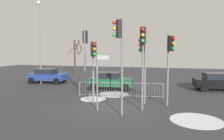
% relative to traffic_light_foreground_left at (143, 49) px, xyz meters
% --- Properties ---
extents(ground_plane, '(60.00, 60.00, 0.00)m').
position_rel_traffic_light_foreground_left_xyz_m(ground_plane, '(-1.92, 0.30, -3.45)').
color(ground_plane, '#38383D').
extents(traffic_light_foreground_left, '(0.34, 0.57, 4.72)m').
position_rel_traffic_light_foreground_left_xyz_m(traffic_light_foreground_left, '(0.00, 0.00, 0.00)').
color(traffic_light_foreground_left, slate).
rests_on(traffic_light_foreground_left, ground).
extents(traffic_light_foreground_right, '(0.53, 0.40, 4.24)m').
position_rel_traffic_light_foreground_left_xyz_m(traffic_light_foreground_right, '(-0.17, 1.62, -0.34)').
color(traffic_light_foreground_right, slate).
rests_on(traffic_light_foreground_right, ground).
extents(traffic_light_mid_left, '(0.43, 0.50, 3.98)m').
position_rel_traffic_light_foreground_left_xyz_m(traffic_light_mid_left, '(-3.15, 0.84, -0.53)').
color(traffic_light_mid_left, slate).
rests_on(traffic_light_mid_left, ground).
extents(traffic_light_mid_right, '(0.51, 0.42, 4.98)m').
position_rel_traffic_light_foreground_left_xyz_m(traffic_light_mid_right, '(-1.03, -1.18, 0.19)').
color(traffic_light_mid_right, slate).
rests_on(traffic_light_mid_right, ground).
extents(traffic_light_rear_left, '(0.46, 0.47, 4.31)m').
position_rel_traffic_light_foreground_left_xyz_m(traffic_light_rear_left, '(1.44, 1.40, -0.29)').
color(traffic_light_rear_left, slate).
rests_on(traffic_light_rear_left, ground).
extents(traffic_light_rear_right, '(0.34, 0.57, 4.85)m').
position_rel_traffic_light_foreground_left_xyz_m(traffic_light_rear_right, '(-4.42, 2.61, 0.09)').
color(traffic_light_rear_right, slate).
rests_on(traffic_light_rear_right, ground).
extents(direction_sign_post, '(0.76, 0.27, 3.34)m').
position_rel_traffic_light_foreground_left_xyz_m(direction_sign_post, '(-2.36, -0.63, -1.59)').
color(direction_sign_post, slate).
rests_on(direction_sign_post, ground).
extents(pedestrian_guard_railing, '(6.06, 0.89, 1.07)m').
position_rel_traffic_light_foreground_left_xyz_m(pedestrian_guard_railing, '(-1.94, 3.05, -2.90)').
color(pedestrian_guard_railing, slate).
rests_on(pedestrian_guard_railing, ground).
extents(car_green_far, '(3.95, 2.24, 1.47)m').
position_rel_traffic_light_foreground_left_xyz_m(car_green_far, '(-3.51, 6.00, -2.68)').
color(car_green_far, '#195933').
rests_on(car_green_far, ground).
extents(car_black_near, '(4.00, 2.38, 1.47)m').
position_rel_traffic_light_foreground_left_xyz_m(car_black_near, '(5.34, 7.75, -2.68)').
color(car_black_near, black).
rests_on(car_black_near, ground).
extents(car_blue_mid, '(3.92, 2.17, 1.47)m').
position_rel_traffic_light_foreground_left_xyz_m(car_blue_mid, '(-10.71, 7.68, -2.68)').
color(car_blue_mid, navy).
rests_on(car_blue_mid, ground).
extents(street_lamp, '(0.36, 0.36, 8.15)m').
position_rel_traffic_light_foreground_left_xyz_m(street_lamp, '(-11.01, 7.00, 1.42)').
color(street_lamp, slate).
rests_on(street_lamp, ground).
extents(bare_tree_left, '(2.17, 1.91, 4.81)m').
position_rel_traffic_light_foreground_left_xyz_m(bare_tree_left, '(-11.43, 16.11, -0.82)').
color(bare_tree_left, '#473828').
rests_on(bare_tree_left, ground).
extents(snow_patch_kerb, '(1.76, 1.76, 0.01)m').
position_rel_traffic_light_foreground_left_xyz_m(snow_patch_kerb, '(-3.64, 2.02, -3.44)').
color(snow_patch_kerb, white).
rests_on(snow_patch_kerb, ground).
extents(snow_patch_island, '(2.49, 2.49, 0.01)m').
position_rel_traffic_light_foreground_left_xyz_m(snow_patch_island, '(2.73, -0.99, -3.44)').
color(snow_patch_island, white).
rests_on(snow_patch_island, ground).
extents(snow_patch_verge, '(2.28, 2.28, 0.01)m').
position_rel_traffic_light_foreground_left_xyz_m(snow_patch_verge, '(-2.66, 3.89, -3.44)').
color(snow_patch_verge, silver).
rests_on(snow_patch_verge, ground).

